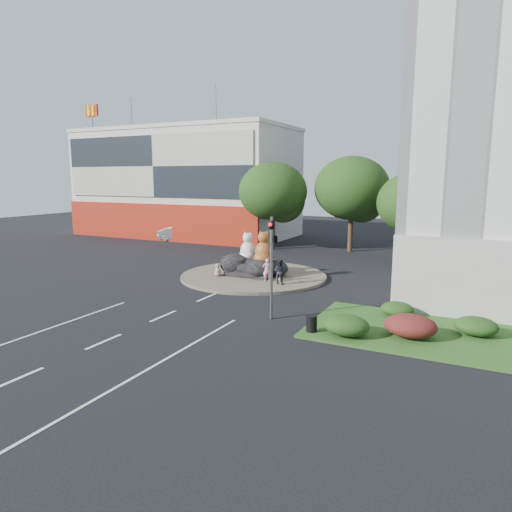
{
  "coord_description": "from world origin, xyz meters",
  "views": [
    {
      "loc": [
        13.89,
        -17.52,
        6.84
      ],
      "look_at": [
        1.43,
        7.5,
        2.0
      ],
      "focal_mm": 32.0,
      "sensor_mm": 36.0,
      "label": 1
    }
  ],
  "objects_px": {
    "pedestrian_pink": "(267,270)",
    "litter_bin": "(312,324)",
    "cat_white": "(248,246)",
    "cat_tabby": "(264,247)",
    "kitten_calico": "(218,270)",
    "parked_car": "(180,234)",
    "pedestrian_dark": "(280,272)",
    "kitten_white": "(279,275)"
  },
  "relations": [
    {
      "from": "pedestrian_pink",
      "to": "litter_bin",
      "type": "height_order",
      "value": "pedestrian_pink"
    },
    {
      "from": "pedestrian_dark",
      "to": "parked_car",
      "type": "xyz_separation_m",
      "value": [
        -18.06,
        14.47,
        -0.21
      ]
    },
    {
      "from": "cat_tabby",
      "to": "parked_car",
      "type": "distance_m",
      "value": 20.83
    },
    {
      "from": "cat_white",
      "to": "cat_tabby",
      "type": "bearing_deg",
      "value": -26.6
    },
    {
      "from": "pedestrian_dark",
      "to": "kitten_calico",
      "type": "bearing_deg",
      "value": 3.89
    },
    {
      "from": "cat_white",
      "to": "parked_car",
      "type": "bearing_deg",
      "value": 133.96
    },
    {
      "from": "cat_tabby",
      "to": "litter_bin",
      "type": "distance_m",
      "value": 11.23
    },
    {
      "from": "kitten_white",
      "to": "pedestrian_pink",
      "type": "bearing_deg",
      "value": -146.88
    },
    {
      "from": "kitten_white",
      "to": "parked_car",
      "type": "height_order",
      "value": "parked_car"
    },
    {
      "from": "kitten_calico",
      "to": "litter_bin",
      "type": "xyz_separation_m",
      "value": [
        9.49,
        -7.7,
        -0.16
      ]
    },
    {
      "from": "parked_car",
      "to": "litter_bin",
      "type": "xyz_separation_m",
      "value": [
        22.83,
        -21.9,
        -0.29
      ]
    },
    {
      "from": "cat_tabby",
      "to": "kitten_calico",
      "type": "height_order",
      "value": "cat_tabby"
    },
    {
      "from": "pedestrian_pink",
      "to": "parked_car",
      "type": "distance_m",
      "value": 22.24
    },
    {
      "from": "cat_white",
      "to": "litter_bin",
      "type": "distance_m",
      "value": 12.58
    },
    {
      "from": "cat_tabby",
      "to": "pedestrian_pink",
      "type": "height_order",
      "value": "cat_tabby"
    },
    {
      "from": "kitten_calico",
      "to": "kitten_white",
      "type": "distance_m",
      "value": 4.38
    },
    {
      "from": "litter_bin",
      "to": "cat_white",
      "type": "bearing_deg",
      "value": 130.52
    },
    {
      "from": "cat_white",
      "to": "cat_tabby",
      "type": "height_order",
      "value": "cat_tabby"
    },
    {
      "from": "cat_white",
      "to": "parked_car",
      "type": "xyz_separation_m",
      "value": [
        -14.72,
        12.41,
        -1.34
      ]
    },
    {
      "from": "kitten_white",
      "to": "kitten_calico",
      "type": "bearing_deg",
      "value": 176.76
    },
    {
      "from": "parked_car",
      "to": "litter_bin",
      "type": "bearing_deg",
      "value": -144.37
    },
    {
      "from": "cat_white",
      "to": "kitten_calico",
      "type": "distance_m",
      "value": 2.7
    },
    {
      "from": "litter_bin",
      "to": "pedestrian_pink",
      "type": "bearing_deg",
      "value": 126.98
    },
    {
      "from": "kitten_white",
      "to": "litter_bin",
      "type": "relative_size",
      "value": 1.08
    },
    {
      "from": "parked_car",
      "to": "litter_bin",
      "type": "relative_size",
      "value": 6.49
    },
    {
      "from": "kitten_calico",
      "to": "parked_car",
      "type": "xyz_separation_m",
      "value": [
        -13.34,
        14.2,
        0.13
      ]
    },
    {
      "from": "cat_tabby",
      "to": "pedestrian_pink",
      "type": "distance_m",
      "value": 1.99
    },
    {
      "from": "pedestrian_dark",
      "to": "parked_car",
      "type": "height_order",
      "value": "pedestrian_dark"
    },
    {
      "from": "kitten_white",
      "to": "pedestrian_dark",
      "type": "height_order",
      "value": "pedestrian_dark"
    },
    {
      "from": "cat_white",
      "to": "parked_car",
      "type": "distance_m",
      "value": 19.3
    },
    {
      "from": "pedestrian_pink",
      "to": "litter_bin",
      "type": "bearing_deg",
      "value": 93.46
    },
    {
      "from": "kitten_calico",
      "to": "kitten_white",
      "type": "height_order",
      "value": "kitten_calico"
    },
    {
      "from": "cat_white",
      "to": "kitten_calico",
      "type": "height_order",
      "value": "cat_white"
    },
    {
      "from": "kitten_calico",
      "to": "pedestrian_pink",
      "type": "xyz_separation_m",
      "value": [
        3.73,
        -0.05,
        0.31
      ]
    },
    {
      "from": "kitten_calico",
      "to": "parked_car",
      "type": "relative_size",
      "value": 0.19
    },
    {
      "from": "cat_tabby",
      "to": "litter_bin",
      "type": "height_order",
      "value": "cat_tabby"
    },
    {
      "from": "pedestrian_dark",
      "to": "kitten_white",
      "type": "bearing_deg",
      "value": -57.25
    },
    {
      "from": "cat_white",
      "to": "cat_tabby",
      "type": "relative_size",
      "value": 0.9
    },
    {
      "from": "pedestrian_pink",
      "to": "pedestrian_dark",
      "type": "xyz_separation_m",
      "value": [
        0.99,
        -0.21,
        0.03
      ]
    },
    {
      "from": "kitten_calico",
      "to": "litter_bin",
      "type": "bearing_deg",
      "value": 5.14
    },
    {
      "from": "pedestrian_pink",
      "to": "litter_bin",
      "type": "distance_m",
      "value": 9.58
    },
    {
      "from": "cat_tabby",
      "to": "litter_bin",
      "type": "relative_size",
      "value": 3.14
    }
  ]
}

